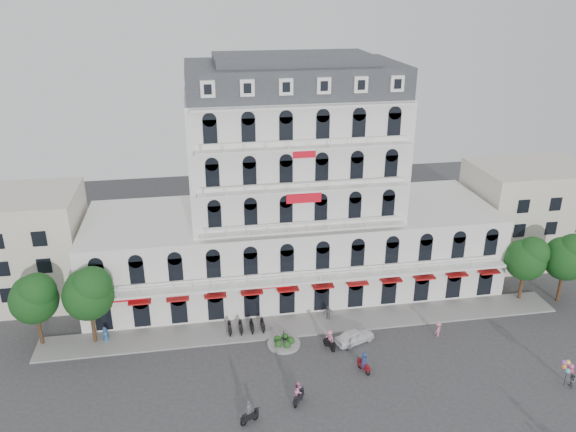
# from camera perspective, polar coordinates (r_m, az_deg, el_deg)

# --- Properties ---
(ground) EXTENTS (120.00, 120.00, 0.00)m
(ground) POSITION_cam_1_polar(r_m,az_deg,el_deg) (51.42, 4.15, -16.42)
(ground) COLOR #38383A
(ground) RESTS_ON ground
(sidewalk) EXTENTS (53.00, 4.00, 0.16)m
(sidewalk) POSITION_cam_1_polar(r_m,az_deg,el_deg) (58.46, 2.05, -10.92)
(sidewalk) COLOR gray
(sidewalk) RESTS_ON ground
(main_building) EXTENTS (45.00, 15.00, 25.80)m
(main_building) POSITION_cam_1_polar(r_m,az_deg,el_deg) (61.79, 0.50, 1.34)
(main_building) COLOR silver
(main_building) RESTS_ON ground
(flank_building_west) EXTENTS (14.00, 10.00, 12.00)m
(flank_building_west) POSITION_cam_1_polar(r_m,az_deg,el_deg) (67.29, -25.92, -2.89)
(flank_building_west) COLOR beige
(flank_building_west) RESTS_ON ground
(flank_building_east) EXTENTS (14.00, 10.00, 12.00)m
(flank_building_east) POSITION_cam_1_polar(r_m,az_deg,el_deg) (75.87, 23.10, 0.36)
(flank_building_east) COLOR beige
(flank_building_east) RESTS_ON ground
(traffic_island) EXTENTS (3.20, 3.20, 1.60)m
(traffic_island) POSITION_cam_1_polar(r_m,az_deg,el_deg) (55.46, -0.43, -12.74)
(traffic_island) COLOR gray
(traffic_island) RESTS_ON ground
(parked_scooter_row) EXTENTS (4.40, 1.80, 1.10)m
(parked_scooter_row) POSITION_cam_1_polar(r_m,az_deg,el_deg) (57.56, -4.25, -11.66)
(parked_scooter_row) COLOR black
(parked_scooter_row) RESTS_ON ground
(tree_west_outer) EXTENTS (4.50, 4.48, 7.76)m
(tree_west_outer) POSITION_cam_1_polar(r_m,az_deg,el_deg) (57.81, -24.41, -7.46)
(tree_west_outer) COLOR #382314
(tree_west_outer) RESTS_ON ground
(tree_west_inner) EXTENTS (4.76, 4.76, 8.25)m
(tree_west_inner) POSITION_cam_1_polar(r_m,az_deg,el_deg) (56.07, -19.62, -7.24)
(tree_west_inner) COLOR #382314
(tree_west_inner) RESTS_ON ground
(tree_east_inner) EXTENTS (4.40, 4.37, 7.57)m
(tree_east_inner) POSITION_cam_1_polar(r_m,az_deg,el_deg) (65.41, 23.09, -3.86)
(tree_east_inner) COLOR #382314
(tree_east_inner) RESTS_ON ground
(tree_east_outer) EXTENTS (4.65, 4.65, 8.05)m
(tree_east_outer) POSITION_cam_1_polar(r_m,az_deg,el_deg) (66.74, 26.48, -3.62)
(tree_east_outer) COLOR #382314
(tree_east_outer) RESTS_ON ground
(parked_car) EXTENTS (4.37, 2.96, 1.38)m
(parked_car) POSITION_cam_1_polar(r_m,az_deg,el_deg) (55.96, 6.78, -12.03)
(parked_car) COLOR white
(parked_car) RESTS_ON ground
(rider_west) EXTENTS (1.59, 0.96, 2.11)m
(rider_west) POSITION_cam_1_polar(r_m,az_deg,el_deg) (47.00, -3.94, -19.35)
(rider_west) COLOR black
(rider_west) RESTS_ON ground
(rider_southwest) EXTENTS (1.16, 1.45, 2.19)m
(rider_southwest) POSITION_cam_1_polar(r_m,az_deg,el_deg) (48.46, 1.08, -17.48)
(rider_southwest) COLOR black
(rider_southwest) RESTS_ON ground
(rider_east) EXTENTS (0.90, 1.62, 2.03)m
(rider_east) POSITION_cam_1_polar(r_m,az_deg,el_deg) (52.23, 7.73, -14.52)
(rider_east) COLOR maroon
(rider_east) RESTS_ON ground
(rider_center) EXTENTS (0.98, 1.59, 2.07)m
(rider_center) POSITION_cam_1_polar(r_m,az_deg,el_deg) (54.63, 4.23, -12.37)
(rider_center) COLOR black
(rider_center) RESTS_ON ground
(pedestrian_left) EXTENTS (0.82, 0.60, 1.56)m
(pedestrian_left) POSITION_cam_1_polar(r_m,az_deg,el_deg) (58.40, -18.06, -11.38)
(pedestrian_left) COLOR #2B5482
(pedestrian_left) RESTS_ON ground
(pedestrian_mid) EXTENTS (1.04, 0.54, 1.70)m
(pedestrian_mid) POSITION_cam_1_polar(r_m,az_deg,el_deg) (58.88, 4.13, -9.80)
(pedestrian_mid) COLOR slate
(pedestrian_mid) RESTS_ON ground
(pedestrian_right) EXTENTS (1.13, 1.09, 1.55)m
(pedestrian_right) POSITION_cam_1_polar(r_m,az_deg,el_deg) (58.31, 15.00, -11.06)
(pedestrian_right) COLOR pink
(pedestrian_right) RESTS_ON ground
(pedestrian_far) EXTENTS (0.68, 0.72, 1.65)m
(pedestrian_far) POSITION_cam_1_polar(r_m,az_deg,el_deg) (58.38, -18.06, -11.35)
(pedestrian_far) COLOR navy
(pedestrian_far) RESTS_ON ground
(balloon_vendor) EXTENTS (1.34, 1.25, 2.45)m
(balloon_vendor) POSITION_cam_1_polar(r_m,az_deg,el_deg) (55.51, 26.72, -14.17)
(balloon_vendor) COLOR slate
(balloon_vendor) RESTS_ON ground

